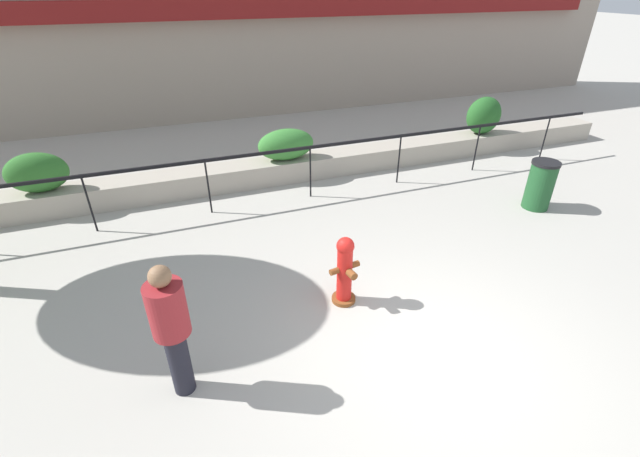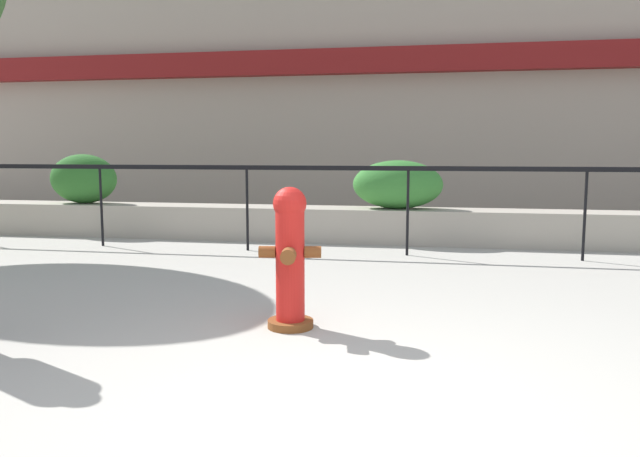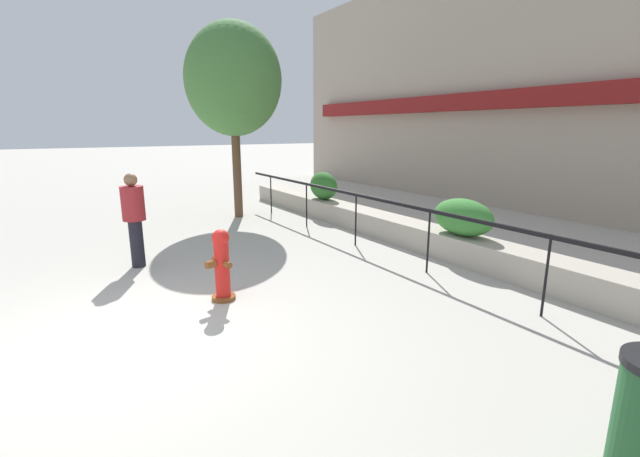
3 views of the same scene
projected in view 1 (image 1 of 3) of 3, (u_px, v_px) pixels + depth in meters
The scene contains 9 objects.
ground_plane at pixel (439, 355), 5.43m from camera, with size 120.00×120.00×0.00m, color #B2ADA3.
planter_wall_low at pixel (295, 168), 10.15m from camera, with size 18.00×0.70×0.50m, color #ADA393.
fence_railing_segment at pixel (310, 152), 8.88m from camera, with size 15.00×0.05×1.15m.
hedge_bush_0 at pixel (37, 173), 8.25m from camera, with size 1.13×0.59×0.79m, color #2D6B28.
hedge_bush_1 at pixel (286, 144), 9.79m from camera, with size 1.31×0.70×0.70m, color #387F33.
hedge_bush_2 at pixel (484, 115), 11.38m from camera, with size 0.98×0.70×0.97m, color #235B23.
fire_hydrant at pixel (345, 270), 6.07m from camera, with size 0.48×0.46×1.08m.
pedestrian at pixel (171, 325), 4.49m from camera, with size 0.51×0.51×1.73m.
trash_bin at pixel (540, 185), 8.69m from camera, with size 0.55×0.55×1.01m.
Camera 1 is at (-2.77, -3.10, 4.12)m, focal length 24.00 mm.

